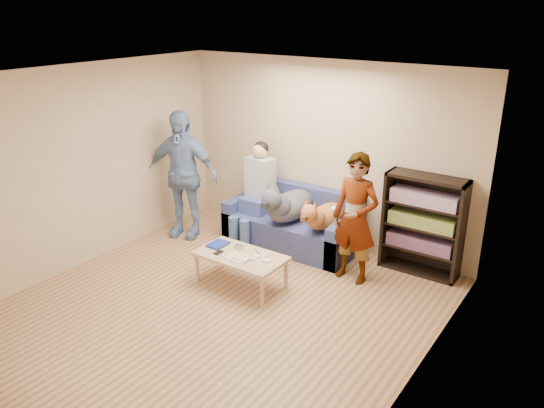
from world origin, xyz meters
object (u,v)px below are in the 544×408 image
Objects in this scene: person_seated at (256,189)px; dog_tan at (323,216)px; person_standing_left at (182,175)px; notebook_blue at (218,244)px; person_standing_right at (355,219)px; coffee_table at (241,258)px; bookshelf at (423,223)px; dog_gray at (288,205)px; camera_silver at (239,247)px; sofa at (293,226)px.

dog_tan is (1.12, -0.02, -0.16)m from person_seated.
notebook_blue is (1.26, -0.71, -0.51)m from person_standing_left.
person_standing_right is 1.48m from coffee_table.
person_seated is 1.34× the size of coffee_table.
notebook_blue is 0.18× the size of person_seated.
dog_gray is at bearing -167.05° from bookshelf.
person_standing_left reaches higher than dog_tan.
bookshelf is at bearing -2.17° from person_standing_left.
dog_tan is (-0.62, 0.31, -0.21)m from person_standing_right.
dog_gray is (1.54, 0.46, -0.28)m from person_standing_left.
camera_silver is at bearing -39.38° from person_standing_left.
person_standing_left is at bearing -157.46° from sofa.
dog_tan is (0.55, 1.13, 0.16)m from camera_silver.
person_standing_right is at bearing -26.38° from dog_tan.
camera_silver is 2.35m from bookshelf.
camera_silver reaches higher than coffee_table.
bookshelf is at bearing 50.47° from person_standing_right.
person_standing_left is at bearing 155.36° from coffee_table.
sofa is 1.40m from coffee_table.
person_standing_left is at bearing 157.40° from camera_silver.
dog_gray is at bearing 95.24° from coffee_table.
dog_tan is at bearing 156.31° from person_standing_right.
coffee_table is (-1.05, -0.94, -0.45)m from person_standing_right.
person_standing_right is 1.20m from dog_gray.
person_standing_left reaches higher than coffee_table.
person_standing_right is 6.31× the size of notebook_blue.
notebook_blue is 0.20× the size of dog_gray.
dog_tan is at bearing 3.34° from dog_gray.
coffee_table is at bearing -84.69° from sofa.
person_seated is at bearing -167.24° from sofa.
notebook_blue is 1.30m from person_seated.
dog_gray is (0.58, -0.05, -0.11)m from person_seated.
person_seated reaches higher than bookshelf.
bookshelf is (2.07, 1.58, 0.25)m from notebook_blue.
camera_silver is 1.28m from sofa.
bookshelf reaches higher than dog_gray.
sofa is 1.67× the size of dog_tan.
sofa is 1.46× the size of bookshelf.
bookshelf is at bearing 44.23° from coffee_table.
person_seated is at bearing 175.11° from dog_gray.
dog_gray is (0.29, 1.17, 0.23)m from notebook_blue.
person_standing_left is at bearing -166.82° from dog_tan.
person_seated is at bearing 10.87° from person_standing_left.
person_standing_left is 1.53m from notebook_blue.
sofa is (-1.18, 0.45, -0.54)m from person_standing_right.
person_standing_right is at bearing 41.90° from coffee_table.
coffee_table is (1.66, -0.76, -0.57)m from person_standing_left.
bookshelf is (1.24, 0.38, 0.07)m from dog_tan.
person_standing_left is at bearing -152.35° from person_seated.
camera_silver is at bearing -89.58° from sofa.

